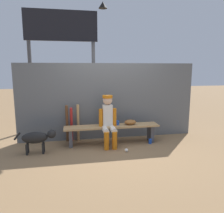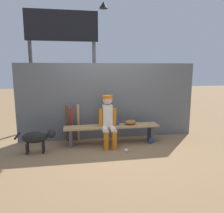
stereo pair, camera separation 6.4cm
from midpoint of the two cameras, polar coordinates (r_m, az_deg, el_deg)
The scene contains 13 objects.
ground_plane at distance 5.27m, azimuth -0.35°, elevation -9.51°, with size 30.00×30.00×0.00m, color olive.
chainlink_fence at distance 5.45m, azimuth -1.18°, elevation 1.32°, with size 4.41×0.03×1.87m, color #595E63.
dugout_bench at distance 5.16m, azimuth -0.36°, elevation -6.01°, with size 2.21×0.36×0.43m.
player_seated at distance 4.97m, azimuth -1.32°, elevation -3.24°, with size 0.41×0.55×1.15m.
baseball_glove at distance 5.22m, azimuth 4.42°, elevation -4.06°, with size 0.28×0.20×0.12m, color brown.
bat_wood_tan at distance 5.36m, azimuth -9.14°, elevation -4.24°, with size 0.06×0.06×0.90m, color tan.
bat_aluminum_red at distance 5.33m, azimuth -10.81°, elevation -4.65°, with size 0.06×0.06×0.86m, color #B22323.
bat_wood_dark at distance 5.33m, azimuth -11.93°, elevation -4.38°, with size 0.06×0.06×0.91m, color brown.
baseball at distance 4.75m, azimuth 3.37°, elevation -11.25°, with size 0.07×0.07×0.07m, color white.
cup_on_ground at distance 5.30m, azimuth 9.54°, elevation -8.89°, with size 0.08×0.08×0.11m, color #1E47AD.
cup_on_bench at distance 5.16m, azimuth 1.08°, elevation -4.24°, with size 0.08×0.08×0.11m, color #1E47AD.
scoreboard at distance 6.47m, azimuth -12.66°, elevation 16.31°, with size 2.25×0.27×3.55m.
dog at distance 4.84m, azimuth -19.11°, elevation -7.66°, with size 0.84×0.20×0.49m.
Camera 1 is at (-0.93, -4.88, 1.76)m, focal length 35.21 mm.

